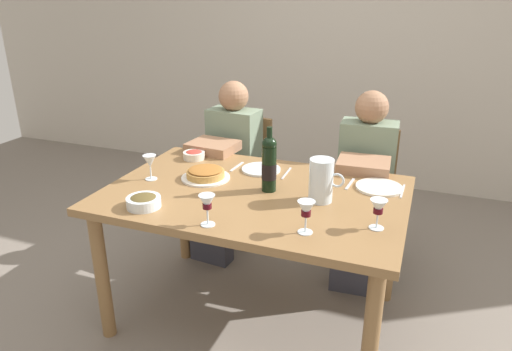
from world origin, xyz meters
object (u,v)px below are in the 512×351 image
object	(u,v)px
wine_glass_left_diner	(306,210)
wine_glass_right_diner	(207,204)
wine_glass_centre	(150,162)
diner_right	(364,183)
diner_left	(226,165)
chair_right	(366,187)
dining_table	(255,208)
wine_glass_spare	(378,208)
chair_left	(242,170)
dinner_plate_left_setting	(261,169)
wine_bottle	(269,164)
salad_bowl	(194,155)
olive_bowl	(144,201)
water_pitcher	(321,183)
dinner_plate_right_setting	(379,187)
baked_tart	(206,174)

from	to	relation	value
wine_glass_left_diner	wine_glass_right_diner	world-z (taller)	wine_glass_left_diner
wine_glass_centre	diner_right	distance (m)	1.28
diner_left	chair_right	world-z (taller)	diner_left
dining_table	diner_right	world-z (taller)	diner_right
wine_glass_spare	chair_left	xyz separation A→B (m)	(-1.07, 1.09, -0.36)
diner_right	dinner_plate_left_setting	bearing A→B (deg)	31.75
wine_bottle	diner_right	world-z (taller)	diner_right
dinner_plate_left_setting	chair_right	size ratio (longest dim) A/B	0.25
diner_left	salad_bowl	bearing A→B (deg)	85.32
diner_left	diner_right	size ratio (longest dim) A/B	1.00
chair_right	dinner_plate_left_setting	bearing A→B (deg)	46.20
dining_table	wine_glass_spare	size ratio (longest dim) A/B	11.23
olive_bowl	chair_left	size ratio (longest dim) A/B	0.18
water_pitcher	chair_left	distance (m)	1.24
chair_right	wine_glass_left_diner	bearing A→B (deg)	82.37
wine_glass_spare	chair_left	world-z (taller)	wine_glass_spare
diner_right	chair_right	bearing A→B (deg)	-90.56
wine_glass_right_diner	dinner_plate_left_setting	size ratio (longest dim) A/B	0.64
wine_glass_left_diner	wine_glass_spare	xyz separation A→B (m)	(0.27, 0.14, -0.01)
wine_bottle	wine_glass_centre	size ratio (longest dim) A/B	2.45
dinner_plate_right_setting	chair_right	xyz separation A→B (m)	(-0.14, 0.64, -0.27)
salad_bowl	dinner_plate_right_setting	size ratio (longest dim) A/B	0.55
water_pitcher	chair_left	xyz separation A→B (m)	(-0.78, 0.90, -0.36)
water_pitcher	salad_bowl	world-z (taller)	water_pitcher
salad_bowl	dinner_plate_left_setting	xyz separation A→B (m)	(0.45, -0.04, -0.02)
wine_bottle	wine_glass_right_diner	bearing A→B (deg)	-105.14
water_pitcher	dinner_plate_left_setting	bearing A→B (deg)	145.04
wine_glass_spare	dinner_plate_left_setting	xyz separation A→B (m)	(-0.70, 0.48, -0.09)
diner_right	wine_glass_spare	bearing A→B (deg)	97.98
dinner_plate_left_setting	wine_glass_right_diner	bearing A→B (deg)	-88.90
dinner_plate_right_setting	chair_right	bearing A→B (deg)	102.24
wine_glass_right_diner	wine_bottle	bearing A→B (deg)	74.86
wine_bottle	chair_right	distance (m)	1.03
olive_bowl	chair_left	xyz separation A→B (m)	(-0.02, 1.26, -0.29)
dinner_plate_left_setting	diner_right	bearing A→B (deg)	35.05
water_pitcher	dinner_plate_right_setting	size ratio (longest dim) A/B	0.88
wine_glass_left_diner	dinner_plate_right_setting	world-z (taller)	wine_glass_left_diner
baked_tart	wine_glass_spare	world-z (taller)	wine_glass_spare
salad_bowl	wine_glass_left_diner	bearing A→B (deg)	-37.27
salad_bowl	wine_bottle	bearing A→B (deg)	-26.89
wine_glass_right_diner	wine_glass_centre	world-z (taller)	wine_glass_right_diner
wine_glass_spare	diner_right	bearing A→B (deg)	101.28
wine_glass_centre	chair_right	distance (m)	1.44
dinner_plate_right_setting	wine_glass_right_diner	bearing A→B (deg)	-133.62
dinner_plate_right_setting	chair_left	bearing A→B (deg)	148.01
wine_glass_right_diner	dinner_plate_left_setting	world-z (taller)	wine_glass_right_diner
baked_tart	chair_right	xyz separation A→B (m)	(0.76, 0.83, -0.29)
wine_glass_right_diner	chair_right	world-z (taller)	wine_glass_right_diner
wine_bottle	wine_glass_centre	bearing A→B (deg)	-172.76
wine_glass_left_diner	wine_glass_right_diner	distance (m)	0.42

